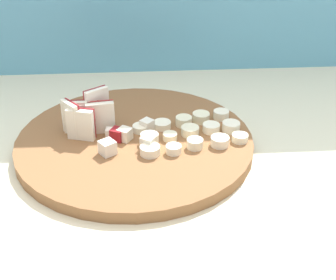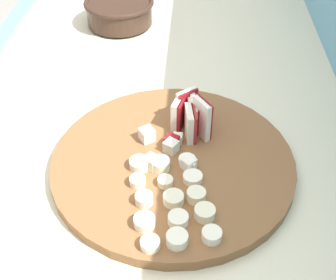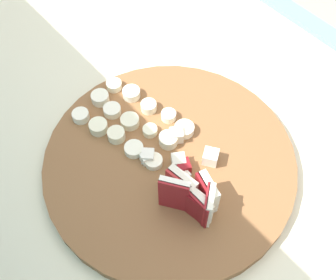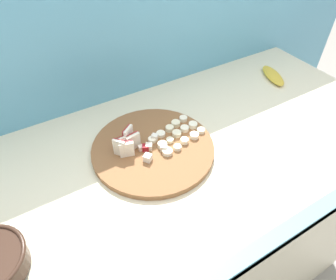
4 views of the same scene
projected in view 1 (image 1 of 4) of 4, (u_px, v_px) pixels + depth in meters
name	position (u px, v px, depth m)	size (l,w,h in m)	color
tile_backsplash	(151.00, 156.00, 1.18)	(2.40, 0.04, 1.42)	#5BA3C1
cutting_board	(135.00, 143.00, 0.78)	(0.37, 0.37, 0.02)	brown
apple_wedge_fan	(87.00, 117.00, 0.78)	(0.08, 0.07, 0.07)	maroon
apple_dice_pile	(128.00, 136.00, 0.76)	(0.09, 0.09, 0.02)	white
banana_slice_rows	(190.00, 132.00, 0.78)	(0.18, 0.13, 0.02)	white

